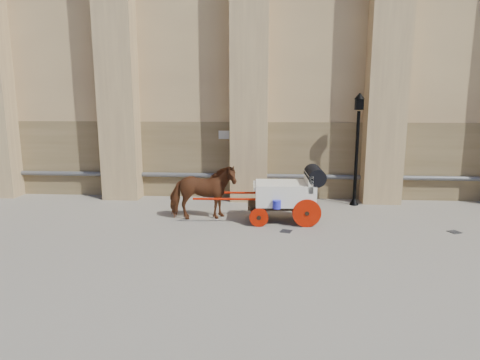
{
  "coord_description": "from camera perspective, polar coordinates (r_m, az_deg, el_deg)",
  "views": [
    {
      "loc": [
        -0.22,
        -12.63,
        4.02
      ],
      "look_at": [
        -1.15,
        0.81,
        1.34
      ],
      "focal_mm": 32.0,
      "sensor_mm": 36.0,
      "label": 1
    }
  ],
  "objects": [
    {
      "name": "drain_grate_near",
      "position": [
        13.0,
        6.16,
        -6.81
      ],
      "size": [
        0.41,
        0.41,
        0.01
      ],
      "primitive_type": "cube",
      "rotation": [
        0.0,
        0.0,
        -0.33
      ],
      "color": "black",
      "rests_on": "ground"
    },
    {
      "name": "ground",
      "position": [
        13.25,
        4.76,
        -6.45
      ],
      "size": [
        90.0,
        90.0,
        0.0
      ],
      "primitive_type": "plane",
      "color": "slate",
      "rests_on": "ground"
    },
    {
      "name": "carriage",
      "position": [
        13.77,
        6.58,
        -1.61
      ],
      "size": [
        4.16,
        1.52,
        1.8
      ],
      "rotation": [
        0.0,
        0.0,
        0.04
      ],
      "color": "black",
      "rests_on": "ground"
    },
    {
      "name": "horse",
      "position": [
        14.0,
        -5.0,
        -1.66
      ],
      "size": [
        2.29,
        1.36,
        1.81
      ],
      "primitive_type": "imported",
      "rotation": [
        0.0,
        0.0,
        1.76
      ],
      "color": "#622D15",
      "rests_on": "ground"
    },
    {
      "name": "street_lamp",
      "position": [
        16.14,
        15.33,
        4.37
      ],
      "size": [
        0.38,
        0.38,
        4.11
      ],
      "color": "black",
      "rests_on": "ground"
    },
    {
      "name": "drain_grate_far",
      "position": [
        14.37,
        26.68,
        -6.21
      ],
      "size": [
        0.42,
        0.42,
        0.01
      ],
      "primitive_type": "cube",
      "rotation": [
        0.0,
        0.0,
        0.42
      ],
      "color": "black",
      "rests_on": "ground"
    }
  ]
}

